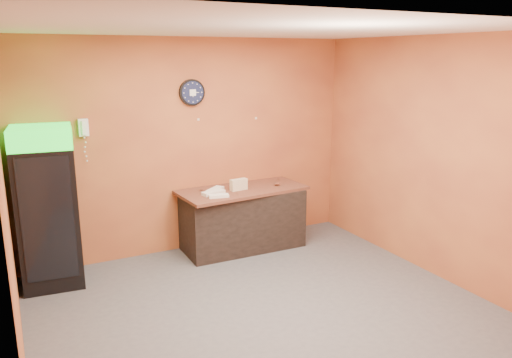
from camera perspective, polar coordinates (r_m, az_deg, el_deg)
floor at (r=5.37m, az=0.68°, el=-14.60°), size 4.50×4.50×0.00m
back_wall at (r=6.66m, az=-7.34°, el=3.73°), size 4.50×0.02×2.80m
left_wall at (r=4.33m, az=-26.66°, el=-3.20°), size 0.02×4.00×2.80m
right_wall at (r=6.21m, az=19.42°, el=2.32°), size 0.02×4.00×2.80m
ceiling at (r=4.73m, az=0.78°, el=16.77°), size 4.50×4.00×0.02m
beverage_cooler at (r=6.03m, az=-22.60°, el=-3.30°), size 0.70×0.71×1.82m
prep_counter at (r=6.80m, az=-1.56°, el=-4.66°), size 1.60×0.73×0.80m
wall_clock at (r=6.55m, az=-7.32°, el=9.78°), size 0.34×0.06×0.34m
wall_phone at (r=6.23m, az=-19.12°, el=5.59°), size 0.11×0.10×0.21m
butcher_paper at (r=6.68m, az=-1.59°, el=-1.25°), size 1.74×0.90×0.04m
sub_roll_stack at (r=6.58m, az=-1.99°, el=-0.64°), size 0.24×0.11×0.15m
wrapped_sandwich_left at (r=6.41m, az=-4.89°, el=-1.56°), size 0.32×0.18×0.04m
wrapped_sandwich_mid at (r=6.27m, az=-4.29°, el=-1.94°), size 0.27×0.15×0.04m
wrapped_sandwich_right at (r=6.54m, az=-4.70°, el=-1.25°), size 0.31×0.28×0.04m
kitchen_tool at (r=6.71m, az=-1.82°, el=-0.72°), size 0.06×0.06×0.06m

